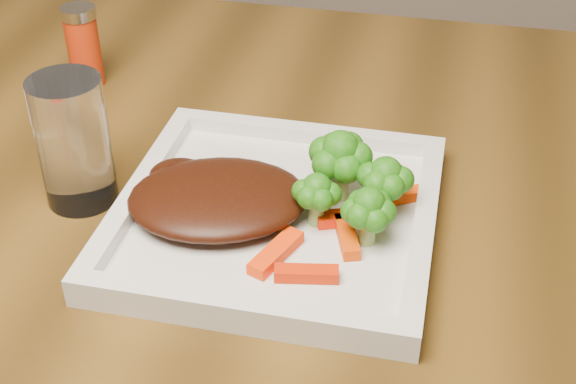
% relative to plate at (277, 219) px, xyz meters
% --- Properties ---
extents(plate, '(0.27, 0.27, 0.01)m').
position_rel_plate_xyz_m(plate, '(0.00, 0.00, 0.00)').
color(plate, silver).
rests_on(plate, dining_table).
extents(steak, '(0.18, 0.16, 0.03)m').
position_rel_plate_xyz_m(steak, '(-0.05, -0.01, 0.02)').
color(steak, '#391408').
rests_on(steak, plate).
extents(broccoli_0, '(0.07, 0.07, 0.07)m').
position_rel_plate_xyz_m(broccoli_0, '(0.05, 0.04, 0.04)').
color(broccoli_0, '#387814').
rests_on(broccoli_0, plate).
extents(broccoli_1, '(0.07, 0.07, 0.06)m').
position_rel_plate_xyz_m(broccoli_1, '(0.09, 0.02, 0.04)').
color(broccoli_1, '#387613').
rests_on(broccoli_1, plate).
extents(broccoli_2, '(0.06, 0.06, 0.06)m').
position_rel_plate_xyz_m(broccoli_2, '(0.08, -0.02, 0.04)').
color(broccoli_2, '#1B7613').
rests_on(broccoli_2, plate).
extents(broccoli_3, '(0.06, 0.06, 0.06)m').
position_rel_plate_xyz_m(broccoli_3, '(0.04, -0.01, 0.04)').
color(broccoli_3, '#196711').
rests_on(broccoli_3, plate).
extents(carrot_0, '(0.05, 0.02, 0.01)m').
position_rel_plate_xyz_m(carrot_0, '(0.04, -0.08, 0.01)').
color(carrot_0, red).
rests_on(carrot_0, plate).
extents(carrot_2, '(0.04, 0.06, 0.01)m').
position_rel_plate_xyz_m(carrot_2, '(0.01, -0.06, 0.01)').
color(carrot_2, '#FF3604').
rests_on(carrot_2, plate).
extents(carrot_3, '(0.05, 0.03, 0.01)m').
position_rel_plate_xyz_m(carrot_3, '(0.10, 0.04, 0.01)').
color(carrot_3, '#F94104').
rests_on(carrot_3, plate).
extents(carrot_5, '(0.03, 0.05, 0.01)m').
position_rel_plate_xyz_m(carrot_5, '(0.07, -0.02, 0.01)').
color(carrot_5, '#E53F03').
rests_on(carrot_5, plate).
extents(carrot_6, '(0.06, 0.03, 0.01)m').
position_rel_plate_xyz_m(carrot_6, '(0.06, 0.00, 0.01)').
color(carrot_6, '#FE2504').
rests_on(carrot_6, plate).
extents(spice_shaker, '(0.04, 0.04, 0.09)m').
position_rel_plate_xyz_m(spice_shaker, '(-0.27, 0.21, 0.04)').
color(spice_shaker, red).
rests_on(spice_shaker, dining_table).
extents(drinking_glass, '(0.07, 0.07, 0.12)m').
position_rel_plate_xyz_m(drinking_glass, '(-0.18, 0.00, 0.05)').
color(drinking_glass, white).
rests_on(drinking_glass, dining_table).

